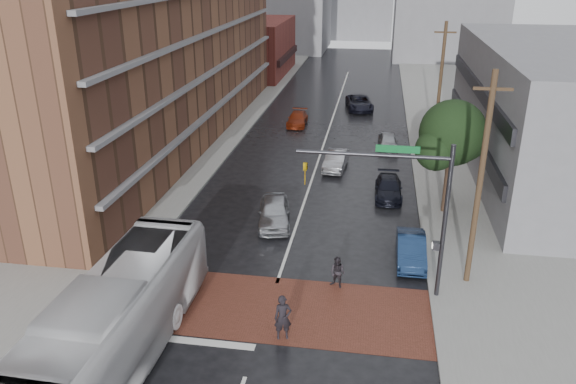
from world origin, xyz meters
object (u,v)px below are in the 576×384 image
(transit_bus, at_px, (114,323))
(pedestrian_b, at_px, (338,272))
(suv_travel, at_px, (359,103))
(car_travel_b, at_px, (336,160))
(car_parked_far, at_px, (388,142))
(car_travel_c, at_px, (297,119))
(car_travel_a, at_px, (274,212))
(pedestrian_a, at_px, (283,318))
(car_parked_near, at_px, (411,249))
(car_parked_mid, at_px, (388,188))

(transit_bus, distance_m, pedestrian_b, 10.22)
(pedestrian_b, relative_size, suv_travel, 0.29)
(car_travel_b, height_order, car_parked_far, car_travel_b)
(pedestrian_b, height_order, car_travel_c, pedestrian_b)
(car_travel_a, distance_m, car_travel_c, 21.12)
(car_travel_a, relative_size, car_parked_far, 1.20)
(pedestrian_a, bearing_deg, car_travel_c, 81.44)
(car_travel_a, distance_m, car_parked_near, 8.20)
(car_parked_near, bearing_deg, suv_travel, 97.12)
(pedestrian_a, relative_size, pedestrian_b, 1.26)
(transit_bus, distance_m, suv_travel, 41.28)
(car_parked_near, bearing_deg, car_travel_c, 110.91)
(car_travel_b, height_order, car_parked_near, car_travel_b)
(car_parked_mid, xyz_separation_m, car_parked_far, (0.00, 10.00, 0.03))
(transit_bus, height_order, car_parked_far, transit_bus)
(car_parked_near, bearing_deg, car_travel_a, 157.16)
(car_travel_b, relative_size, car_parked_mid, 0.97)
(pedestrian_b, xyz_separation_m, car_travel_c, (-5.83, 27.24, -0.17))
(car_travel_b, height_order, car_travel_c, car_travel_b)
(transit_bus, xyz_separation_m, pedestrian_b, (7.71, 6.64, -1.01))
(transit_bus, distance_m, car_travel_c, 33.95)
(car_parked_near, height_order, car_parked_far, car_parked_near)
(pedestrian_a, distance_m, car_travel_a, 10.61)
(car_parked_far, bearing_deg, pedestrian_b, -99.98)
(pedestrian_b, bearing_deg, car_parked_far, 107.42)
(suv_travel, xyz_separation_m, car_parked_mid, (2.83, -22.68, -0.12))
(car_travel_a, distance_m, car_parked_far, 16.44)
(pedestrian_b, distance_m, car_travel_b, 16.08)
(pedestrian_b, xyz_separation_m, car_travel_b, (-1.37, 16.02, -0.10))
(pedestrian_a, bearing_deg, pedestrian_b, 50.35)
(transit_bus, relative_size, pedestrian_b, 8.30)
(suv_travel, bearing_deg, transit_bus, -110.05)
(car_travel_a, xyz_separation_m, car_parked_far, (6.49, 15.11, -0.13))
(pedestrian_a, relative_size, car_parked_far, 0.52)
(suv_travel, bearing_deg, car_parked_near, -92.73)
(car_travel_c, bearing_deg, pedestrian_a, -84.10)
(pedestrian_a, distance_m, car_travel_c, 31.66)
(car_travel_a, xyz_separation_m, car_travel_c, (-1.72, 21.05, -0.16))
(car_travel_a, bearing_deg, pedestrian_b, -65.81)
(car_parked_far, bearing_deg, car_parked_near, -90.24)
(car_travel_c, xyz_separation_m, car_parked_mid, (8.21, -15.93, 0.00))
(car_travel_a, bearing_deg, car_travel_b, 65.03)
(suv_travel, bearing_deg, pedestrian_b, -99.16)
(pedestrian_b, height_order, car_parked_near, pedestrian_b)
(pedestrian_a, distance_m, pedestrian_b, 4.57)
(car_travel_a, bearing_deg, suv_travel, 73.09)
(suv_travel, bearing_deg, car_parked_far, -87.35)
(car_travel_c, distance_m, car_parked_near, 25.94)
(car_parked_mid, bearing_deg, car_travel_a, -142.51)
(car_travel_c, height_order, car_parked_mid, car_parked_mid)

